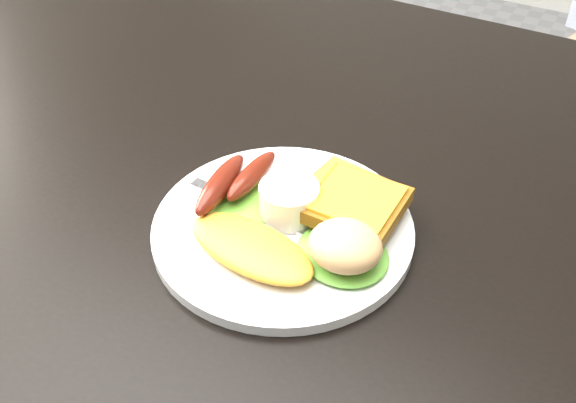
% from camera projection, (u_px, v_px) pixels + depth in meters
% --- Properties ---
extents(dining_table, '(1.20, 0.80, 0.04)m').
position_uv_depth(dining_table, '(271.00, 149.00, 0.77)').
color(dining_table, black).
rests_on(dining_table, ground).
extents(plate, '(0.24, 0.24, 0.01)m').
position_uv_depth(plate, '(283.00, 229.00, 0.63)').
color(plate, white).
rests_on(plate, dining_table).
extents(lettuce_left, '(0.10, 0.09, 0.01)m').
position_uv_depth(lettuce_left, '(243.00, 199.00, 0.65)').
color(lettuce_left, green).
rests_on(lettuce_left, plate).
extents(lettuce_right, '(0.11, 0.11, 0.01)m').
position_uv_depth(lettuce_right, '(343.00, 254.00, 0.59)').
color(lettuce_right, '#4D8E24').
rests_on(lettuce_right, plate).
extents(omelette, '(0.14, 0.08, 0.02)m').
position_uv_depth(omelette, '(251.00, 248.00, 0.59)').
color(omelette, '#F8AB21').
rests_on(omelette, plate).
extents(sausage_a, '(0.03, 0.10, 0.02)m').
position_uv_depth(sausage_a, '(220.00, 184.00, 0.64)').
color(sausage_a, '#5C1917').
rests_on(sausage_a, lettuce_left).
extents(sausage_b, '(0.02, 0.08, 0.02)m').
position_uv_depth(sausage_b, '(252.00, 176.00, 0.65)').
color(sausage_b, '#63200C').
rests_on(sausage_b, lettuce_left).
extents(ramekin, '(0.06, 0.06, 0.03)m').
position_uv_depth(ramekin, '(289.00, 200.00, 0.63)').
color(ramekin, white).
rests_on(ramekin, plate).
extents(toast_a, '(0.09, 0.09, 0.01)m').
position_uv_depth(toast_a, '(344.00, 194.00, 0.65)').
color(toast_a, brown).
rests_on(toast_a, plate).
extents(toast_b, '(0.08, 0.08, 0.01)m').
position_uv_depth(toast_b, '(356.00, 205.00, 0.62)').
color(toast_b, brown).
rests_on(toast_b, toast_a).
extents(potato_salad, '(0.07, 0.06, 0.03)m').
position_uv_depth(potato_salad, '(345.00, 246.00, 0.57)').
color(potato_salad, beige).
rests_on(potato_salad, lettuce_right).
extents(fork, '(0.15, 0.02, 0.00)m').
position_uv_depth(fork, '(255.00, 209.00, 0.64)').
color(fork, '#ADAFB7').
rests_on(fork, plate).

